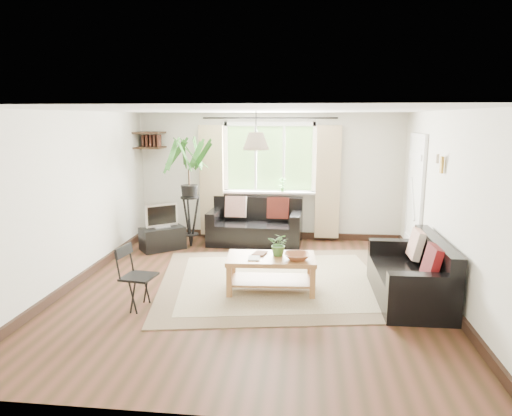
# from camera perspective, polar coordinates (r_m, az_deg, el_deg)

# --- Properties ---
(floor) EXTENTS (5.50, 5.50, 0.00)m
(floor) POSITION_cam_1_polar(r_m,az_deg,el_deg) (6.36, -0.41, -10.03)
(floor) COLOR #301F10
(floor) RESTS_ON ground
(ceiling) EXTENTS (5.50, 5.50, 0.00)m
(ceiling) POSITION_cam_1_polar(r_m,az_deg,el_deg) (5.93, -0.44, 12.14)
(ceiling) COLOR white
(ceiling) RESTS_ON floor
(wall_back) EXTENTS (5.00, 0.02, 2.40)m
(wall_back) POSITION_cam_1_polar(r_m,az_deg,el_deg) (8.74, 1.71, 3.95)
(wall_back) COLOR beige
(wall_back) RESTS_ON floor
(wall_front) EXTENTS (5.00, 0.02, 2.40)m
(wall_front) POSITION_cam_1_polar(r_m,az_deg,el_deg) (3.40, -5.95, -7.82)
(wall_front) COLOR beige
(wall_front) RESTS_ON floor
(wall_left) EXTENTS (0.02, 5.50, 2.40)m
(wall_left) POSITION_cam_1_polar(r_m,az_deg,el_deg) (6.79, -21.87, 1.04)
(wall_left) COLOR beige
(wall_left) RESTS_ON floor
(wall_right) EXTENTS (0.02, 5.50, 2.40)m
(wall_right) POSITION_cam_1_polar(r_m,az_deg,el_deg) (6.25, 22.97, 0.14)
(wall_right) COLOR beige
(wall_right) RESTS_ON floor
(rug) EXTENTS (3.84, 3.44, 0.02)m
(rug) POSITION_cam_1_polar(r_m,az_deg,el_deg) (6.63, 3.12, -9.06)
(rug) COLOR #C0B695
(rug) RESTS_ON floor
(window) EXTENTS (2.50, 0.16, 2.16)m
(window) POSITION_cam_1_polar(r_m,az_deg,el_deg) (8.66, 1.70, 6.22)
(window) COLOR white
(window) RESTS_ON wall_back
(door) EXTENTS (0.06, 0.96, 2.06)m
(door) POSITION_cam_1_polar(r_m,az_deg,el_deg) (7.90, 19.21, 1.08)
(door) COLOR silver
(door) RESTS_ON wall_right
(corner_shelf) EXTENTS (0.50, 0.50, 0.34)m
(corner_shelf) POSITION_cam_1_polar(r_m,az_deg,el_deg) (8.90, -13.15, 8.26)
(corner_shelf) COLOR black
(corner_shelf) RESTS_ON wall_back
(pendant_lamp) EXTENTS (0.36, 0.36, 0.54)m
(pendant_lamp) POSITION_cam_1_polar(r_m,az_deg,el_deg) (6.33, 0.00, 8.91)
(pendant_lamp) COLOR beige
(pendant_lamp) RESTS_ON ceiling
(wall_sconce) EXTENTS (0.12, 0.12, 0.28)m
(wall_sconce) POSITION_cam_1_polar(r_m,az_deg,el_deg) (6.45, 21.99, 5.38)
(wall_sconce) COLOR beige
(wall_sconce) RESTS_ON wall_right
(sofa_back) EXTENTS (1.73, 0.93, 0.80)m
(sofa_back) POSITION_cam_1_polar(r_m,az_deg,el_deg) (8.42, -0.09, -1.86)
(sofa_back) COLOR black
(sofa_back) RESTS_ON floor
(sofa_right) EXTENTS (1.64, 0.83, 0.77)m
(sofa_right) POSITION_cam_1_polar(r_m,az_deg,el_deg) (6.19, 18.60, -7.46)
(sofa_right) COLOR black
(sofa_right) RESTS_ON floor
(coffee_table) EXTENTS (1.21, 0.71, 0.48)m
(coffee_table) POSITION_cam_1_polar(r_m,az_deg,el_deg) (6.21, 1.89, -8.21)
(coffee_table) COLOR brown
(coffee_table) RESTS_ON floor
(table_plant) EXTENTS (0.34, 0.32, 0.32)m
(table_plant) POSITION_cam_1_polar(r_m,az_deg,el_deg) (6.14, 2.92, -4.54)
(table_plant) COLOR #3A6729
(table_plant) RESTS_ON coffee_table
(bowl) EXTENTS (0.37, 0.37, 0.08)m
(bowl) POSITION_cam_1_polar(r_m,az_deg,el_deg) (6.02, 5.17, -6.04)
(bowl) COLOR brown
(bowl) RESTS_ON coffee_table
(book_a) EXTENTS (0.17, 0.22, 0.02)m
(book_a) POSITION_cam_1_polar(r_m,az_deg,el_deg) (6.04, -0.97, -6.27)
(book_a) COLOR silver
(book_a) RESTS_ON coffee_table
(book_b) EXTENTS (0.21, 0.25, 0.02)m
(book_b) POSITION_cam_1_polar(r_m,az_deg,el_deg) (6.26, -0.24, -5.61)
(book_b) COLOR brown
(book_b) RESTS_ON coffee_table
(tv_stand) EXTENTS (0.84, 0.79, 0.40)m
(tv_stand) POSITION_cam_1_polar(r_m,az_deg,el_deg) (8.29, -11.61, -3.73)
(tv_stand) COLOR black
(tv_stand) RESTS_ON floor
(tv) EXTENTS (0.57, 0.50, 0.44)m
(tv) POSITION_cam_1_polar(r_m,az_deg,el_deg) (8.19, -11.72, -0.89)
(tv) COLOR #A5A5AA
(tv) RESTS_ON tv_stand
(palm_stand) EXTENTS (0.78, 0.78, 1.98)m
(palm_stand) POSITION_cam_1_polar(r_m,az_deg,el_deg) (8.24, -8.31, 1.93)
(palm_stand) COLOR black
(palm_stand) RESTS_ON floor
(folding_chair) EXTENTS (0.46, 0.46, 0.78)m
(folding_chair) POSITION_cam_1_polar(r_m,az_deg,el_deg) (5.79, -14.42, -8.45)
(folding_chair) COLOR black
(folding_chair) RESTS_ON floor
(sill_plant) EXTENTS (0.14, 0.10, 0.27)m
(sill_plant) POSITION_cam_1_polar(r_m,az_deg,el_deg) (8.62, 3.30, 2.93)
(sill_plant) COLOR #2D6023
(sill_plant) RESTS_ON window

